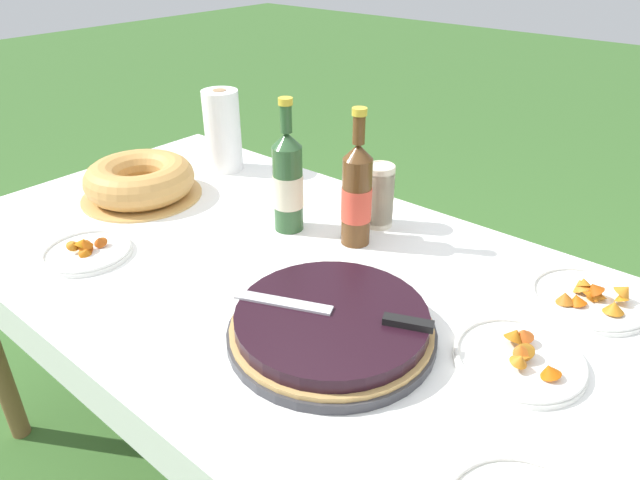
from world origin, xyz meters
TOP-DOWN VIEW (x-y plane):
  - garden_table at (0.00, 0.00)m, footprint 1.76×0.93m
  - tablecloth at (0.00, 0.00)m, footprint 1.77×0.94m
  - berry_tart at (0.23, -0.12)m, footprint 0.39×0.39m
  - serving_knife at (0.25, -0.11)m, footprint 0.35×0.17m
  - bundt_cake at (-0.58, 0.02)m, footprint 0.33×0.33m
  - cup_stack at (0.03, 0.31)m, footprint 0.07×0.07m
  - cider_bottle_green at (-0.13, 0.15)m, footprint 0.08×0.08m
  - cider_bottle_amber at (0.04, 0.20)m, footprint 0.07×0.07m
  - snack_plate_near at (-0.40, -0.26)m, footprint 0.20×0.20m
  - snack_plate_left at (0.56, 0.30)m, footprint 0.23×0.23m
  - snack_plate_far at (0.53, 0.04)m, footprint 0.23×0.23m
  - paper_towel_roll at (-0.55, 0.31)m, footprint 0.11×0.11m

SIDE VIEW (x-z plane):
  - garden_table at x=0.00m, z-range 0.31..1.07m
  - tablecloth at x=0.00m, z-range 0.69..0.80m
  - snack_plate_near at x=-0.40m, z-range 0.75..0.80m
  - snack_plate_far at x=0.53m, z-range 0.74..0.80m
  - snack_plate_left at x=0.56m, z-range 0.74..0.80m
  - berry_tart at x=0.23m, z-range 0.76..0.82m
  - bundt_cake at x=-0.58m, z-range 0.76..0.86m
  - serving_knife at x=0.25m, z-range 0.82..0.83m
  - cup_stack at x=0.03m, z-range 0.76..0.92m
  - paper_towel_roll at x=-0.55m, z-range 0.76..1.01m
  - cider_bottle_amber at x=0.04m, z-range 0.72..1.05m
  - cider_bottle_green at x=-0.13m, z-range 0.72..1.06m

